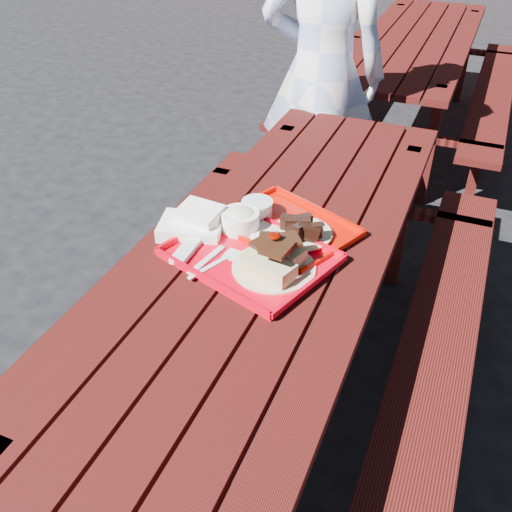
{
  "coord_description": "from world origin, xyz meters",
  "views": [
    {
      "loc": [
        0.54,
        -1.46,
        1.84
      ],
      "look_at": [
        0.0,
        -0.15,
        0.82
      ],
      "focal_mm": 40.0,
      "sensor_mm": 36.0,
      "label": 1
    }
  ],
  "objects_px": {
    "picnic_table_far": "(413,64)",
    "person": "(322,74)",
    "picnic_table_near": "(272,293)",
    "far_tray": "(283,225)",
    "near_tray": "(255,247)"
  },
  "relations": [
    {
      "from": "picnic_table_near",
      "to": "picnic_table_far",
      "type": "height_order",
      "value": "same"
    },
    {
      "from": "near_tray",
      "to": "far_tray",
      "type": "bearing_deg",
      "value": 79.53
    },
    {
      "from": "picnic_table_near",
      "to": "person",
      "type": "bearing_deg",
      "value": 100.95
    },
    {
      "from": "picnic_table_near",
      "to": "person",
      "type": "xyz_separation_m",
      "value": [
        -0.26,
        1.36,
        0.33
      ]
    },
    {
      "from": "person",
      "to": "picnic_table_far",
      "type": "bearing_deg",
      "value": -106.05
    },
    {
      "from": "picnic_table_near",
      "to": "person",
      "type": "distance_m",
      "value": 1.43
    },
    {
      "from": "picnic_table_near",
      "to": "picnic_table_far",
      "type": "bearing_deg",
      "value": 90.0
    },
    {
      "from": "picnic_table_far",
      "to": "person",
      "type": "bearing_deg",
      "value": -100.39
    },
    {
      "from": "near_tray",
      "to": "far_tray",
      "type": "height_order",
      "value": "near_tray"
    },
    {
      "from": "picnic_table_far",
      "to": "near_tray",
      "type": "height_order",
      "value": "near_tray"
    },
    {
      "from": "near_tray",
      "to": "far_tray",
      "type": "distance_m",
      "value": 0.18
    },
    {
      "from": "picnic_table_far",
      "to": "person",
      "type": "xyz_separation_m",
      "value": [
        -0.26,
        -1.44,
        0.33
      ]
    },
    {
      "from": "picnic_table_far",
      "to": "near_tray",
      "type": "bearing_deg",
      "value": -90.81
    },
    {
      "from": "picnic_table_near",
      "to": "far_tray",
      "type": "distance_m",
      "value": 0.24
    },
    {
      "from": "picnic_table_far",
      "to": "far_tray",
      "type": "relative_size",
      "value": 4.48
    }
  ]
}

